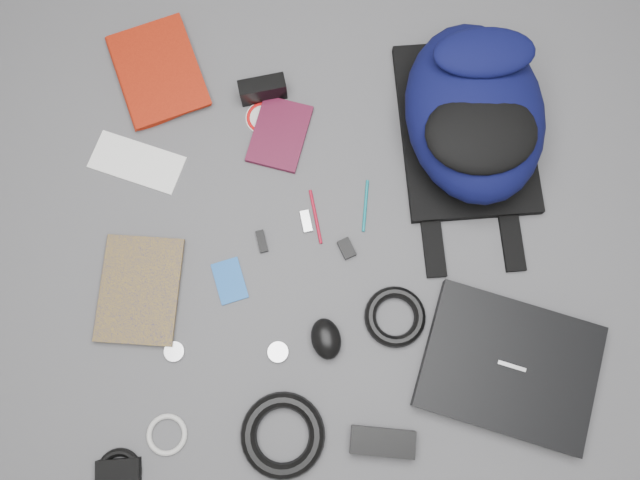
{
  "coord_description": "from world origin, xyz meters",
  "views": [
    {
      "loc": [
        -0.0,
        -0.32,
        1.39
      ],
      "look_at": [
        0.0,
        0.0,
        0.02
      ],
      "focal_mm": 35.0,
      "sensor_mm": 36.0,
      "label": 1
    }
  ],
  "objects_px": {
    "dvd_case": "(280,134)",
    "mouse": "(326,339)",
    "compact_camera": "(263,90)",
    "power_brick": "(383,442)",
    "backpack": "(474,112)",
    "textbook_red": "(120,85)",
    "laptop": "(509,366)",
    "comic_book": "(101,287)"
  },
  "relations": [
    {
      "from": "dvd_case",
      "to": "mouse",
      "type": "relative_size",
      "value": 1.89
    },
    {
      "from": "dvd_case",
      "to": "compact_camera",
      "type": "bearing_deg",
      "value": 126.17
    },
    {
      "from": "power_brick",
      "to": "mouse",
      "type": "bearing_deg",
      "value": 124.25
    },
    {
      "from": "backpack",
      "to": "power_brick",
      "type": "relative_size",
      "value": 3.55
    },
    {
      "from": "mouse",
      "to": "compact_camera",
      "type": "bearing_deg",
      "value": 91.02
    },
    {
      "from": "textbook_red",
      "to": "compact_camera",
      "type": "relative_size",
      "value": 2.35
    },
    {
      "from": "textbook_red",
      "to": "mouse",
      "type": "relative_size",
      "value": 2.85
    },
    {
      "from": "mouse",
      "to": "power_brick",
      "type": "relative_size",
      "value": 0.67
    },
    {
      "from": "backpack",
      "to": "mouse",
      "type": "relative_size",
      "value": 5.28
    },
    {
      "from": "backpack",
      "to": "laptop",
      "type": "distance_m",
      "value": 0.56
    },
    {
      "from": "laptop",
      "to": "dvd_case",
      "type": "relative_size",
      "value": 2.11
    },
    {
      "from": "backpack",
      "to": "mouse",
      "type": "distance_m",
      "value": 0.6
    },
    {
      "from": "dvd_case",
      "to": "laptop",
      "type": "bearing_deg",
      "value": -32.33
    },
    {
      "from": "compact_camera",
      "to": "laptop",
      "type": "bearing_deg",
      "value": -61.72
    },
    {
      "from": "dvd_case",
      "to": "power_brick",
      "type": "distance_m",
      "value": 0.73
    },
    {
      "from": "laptop",
      "to": "comic_book",
      "type": "distance_m",
      "value": 0.92
    },
    {
      "from": "backpack",
      "to": "laptop",
      "type": "bearing_deg",
      "value": -87.75
    },
    {
      "from": "comic_book",
      "to": "textbook_red",
      "type": "bearing_deg",
      "value": 92.78
    },
    {
      "from": "backpack",
      "to": "dvd_case",
      "type": "height_order",
      "value": "backpack"
    },
    {
      "from": "laptop",
      "to": "power_brick",
      "type": "height_order",
      "value": "laptop"
    },
    {
      "from": "textbook_red",
      "to": "dvd_case",
      "type": "height_order",
      "value": "textbook_red"
    },
    {
      "from": "backpack",
      "to": "textbook_red",
      "type": "bearing_deg",
      "value": 168.0
    },
    {
      "from": "power_brick",
      "to": "laptop",
      "type": "bearing_deg",
      "value": 34.7
    },
    {
      "from": "textbook_red",
      "to": "mouse",
      "type": "distance_m",
      "value": 0.78
    },
    {
      "from": "comic_book",
      "to": "compact_camera",
      "type": "xyz_separation_m",
      "value": [
        0.36,
        0.47,
        0.02
      ]
    },
    {
      "from": "comic_book",
      "to": "dvd_case",
      "type": "height_order",
      "value": "comic_book"
    },
    {
      "from": "laptop",
      "to": "comic_book",
      "type": "relative_size",
      "value": 1.5
    },
    {
      "from": "comic_book",
      "to": "compact_camera",
      "type": "bearing_deg",
      "value": 56.73
    },
    {
      "from": "backpack",
      "to": "compact_camera",
      "type": "distance_m",
      "value": 0.49
    },
    {
      "from": "backpack",
      "to": "comic_book",
      "type": "height_order",
      "value": "backpack"
    },
    {
      "from": "comic_book",
      "to": "power_brick",
      "type": "bearing_deg",
      "value": -24.21
    },
    {
      "from": "laptop",
      "to": "power_brick",
      "type": "xyz_separation_m",
      "value": [
        -0.28,
        -0.15,
        -0.0
      ]
    },
    {
      "from": "textbook_red",
      "to": "compact_camera",
      "type": "bearing_deg",
      "value": -24.18
    },
    {
      "from": "textbook_red",
      "to": "mouse",
      "type": "xyz_separation_m",
      "value": [
        0.49,
        -0.61,
        0.01
      ]
    },
    {
      "from": "laptop",
      "to": "comic_book",
      "type": "bearing_deg",
      "value": -173.8
    },
    {
      "from": "comic_book",
      "to": "mouse",
      "type": "height_order",
      "value": "mouse"
    },
    {
      "from": "laptop",
      "to": "textbook_red",
      "type": "xyz_separation_m",
      "value": [
        -0.88,
        0.67,
        -0.0
      ]
    },
    {
      "from": "backpack",
      "to": "comic_book",
      "type": "distance_m",
      "value": 0.92
    },
    {
      "from": "comic_book",
      "to": "mouse",
      "type": "bearing_deg",
      "value": -9.18
    },
    {
      "from": "comic_book",
      "to": "dvd_case",
      "type": "xyz_separation_m",
      "value": [
        0.4,
        0.36,
        -0.0
      ]
    },
    {
      "from": "backpack",
      "to": "power_brick",
      "type": "xyz_separation_m",
      "value": [
        -0.22,
        -0.71,
        -0.08
      ]
    },
    {
      "from": "comic_book",
      "to": "dvd_case",
      "type": "distance_m",
      "value": 0.54
    }
  ]
}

